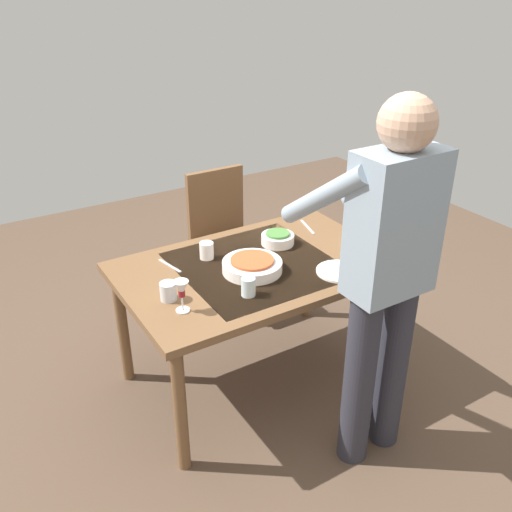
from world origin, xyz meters
name	(u,v)px	position (x,y,z in m)	size (l,w,h in m)	color
ground_plane	(256,376)	(0.00, 0.00, 0.00)	(6.00, 6.00, 0.00)	brown
dining_table	(256,278)	(0.00, 0.00, 0.65)	(1.38, 0.88, 0.72)	brown
chair_near	(223,230)	(-0.25, -0.82, 0.53)	(0.40, 0.40, 0.91)	#523019
person_server	(385,271)	(-0.19, 0.70, 0.96)	(0.42, 0.61, 1.69)	#2D2D38
wine_bottle	(381,248)	(-0.51, 0.35, 0.83)	(0.07, 0.07, 0.30)	black
wine_glass_left	(182,291)	(0.50, 0.20, 0.83)	(0.07, 0.07, 0.15)	white
water_cup_near_left	(248,287)	(0.19, 0.23, 0.77)	(0.07, 0.07, 0.09)	silver
water_cup_near_right	(168,291)	(0.51, 0.08, 0.77)	(0.08, 0.08, 0.09)	silver
water_cup_far_left	(207,251)	(0.18, -0.20, 0.77)	(0.07, 0.07, 0.09)	silver
water_cup_far_right	(354,237)	(-0.56, 0.09, 0.78)	(0.08, 0.08, 0.11)	silver
serving_bowl_pasta	(252,265)	(0.05, 0.05, 0.76)	(0.30, 0.30, 0.07)	silver
side_bowl_salad	(278,238)	(-0.23, -0.14, 0.76)	(0.18, 0.18, 0.07)	silver
dinner_plate_near	(339,271)	(-0.31, 0.29, 0.73)	(0.23, 0.23, 0.01)	silver
table_knife	(307,227)	(-0.50, -0.23, 0.73)	(0.01, 0.20, 0.01)	silver
table_fork	(170,266)	(0.38, -0.22, 0.73)	(0.01, 0.18, 0.01)	silver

